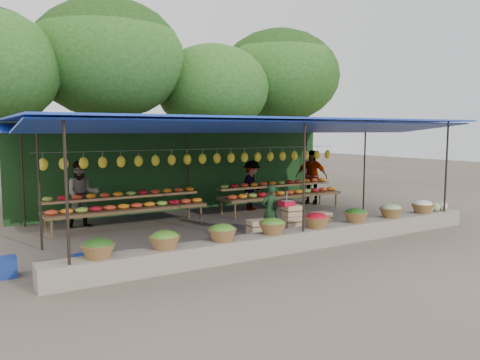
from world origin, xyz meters
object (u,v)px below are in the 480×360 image
vendor_seated (270,211)px  blue_crate_back (90,262)px  weighing_scale (287,202)px  crate_counter (292,224)px

vendor_seated → blue_crate_back: size_ratio=2.40×
weighing_scale → vendor_seated: vendor_seated is taller
vendor_seated → blue_crate_back: (-4.41, -0.57, -0.47)m
crate_counter → blue_crate_back: size_ratio=4.52×
crate_counter → weighing_scale: bearing=-180.0°
crate_counter → blue_crate_back: bearing=-176.9°
blue_crate_back → weighing_scale: bearing=-9.5°
crate_counter → weighing_scale: 0.57m
crate_counter → vendor_seated: bearing=142.5°
vendor_seated → blue_crate_back: bearing=6.7°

